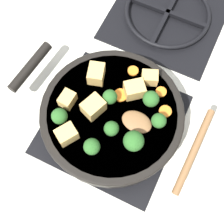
{
  "coord_description": "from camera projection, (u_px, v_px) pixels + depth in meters",
  "views": [
    {
      "loc": [
        0.11,
        -0.23,
        0.73
      ],
      "look_at": [
        0.0,
        0.0,
        0.08
      ],
      "focal_mm": 50.0,
      "sensor_mm": 36.0,
      "label": 1
    }
  ],
  "objects": [
    {
      "name": "ground_plane",
      "position": [
        112.0,
        124.0,
        0.77
      ],
      "size": [
        2.4,
        2.4,
        0.0
      ],
      "primitive_type": "plane",
      "color": "silver"
    },
    {
      "name": "front_burner_grate",
      "position": [
        112.0,
        123.0,
        0.76
      ],
      "size": [
        0.31,
        0.31,
        0.03
      ],
      "color": "black",
      "rests_on": "ground_plane"
    },
    {
      "name": "rear_burner_grate",
      "position": [
        167.0,
        14.0,
        0.88
      ],
      "size": [
        0.31,
        0.31,
        0.03
      ],
      "color": "black",
      "rests_on": "ground_plane"
    },
    {
      "name": "skillet_pan",
      "position": [
        111.0,
        116.0,
        0.72
      ],
      "size": [
        0.41,
        0.33,
        0.06
      ],
      "color": "black",
      "rests_on": "front_burner_grate"
    },
    {
      "name": "wooden_spoon",
      "position": [
        166.0,
        137.0,
        0.66
      ],
      "size": [
        0.18,
        0.2,
        0.02
      ],
      "color": "brown",
      "rests_on": "skillet_pan"
    },
    {
      "name": "tofu_cube_center_large",
      "position": [
        67.0,
        134.0,
        0.66
      ],
      "size": [
        0.05,
        0.05,
        0.03
      ],
      "primitive_type": "cube",
      "rotation": [
        0.0,
        0.0,
        1.0
      ],
      "color": "tan",
      "rests_on": "skillet_pan"
    },
    {
      "name": "tofu_cube_near_handle",
      "position": [
        150.0,
        78.0,
        0.71
      ],
      "size": [
        0.04,
        0.04,
        0.03
      ],
      "primitive_type": "cube",
      "rotation": [
        0.0,
        0.0,
        3.52
      ],
      "color": "tan",
      "rests_on": "skillet_pan"
    },
    {
      "name": "tofu_cube_east_chunk",
      "position": [
        93.0,
        107.0,
        0.68
      ],
      "size": [
        0.05,
        0.06,
        0.04
      ],
      "primitive_type": "cube",
      "rotation": [
        0.0,
        0.0,
        4.35
      ],
      "color": "tan",
      "rests_on": "skillet_pan"
    },
    {
      "name": "tofu_cube_west_chunk",
      "position": [
        67.0,
        99.0,
        0.69
      ],
      "size": [
        0.03,
        0.04,
        0.03
      ],
      "primitive_type": "cube",
      "rotation": [
        0.0,
        0.0,
        4.65
      ],
      "color": "tan",
      "rests_on": "skillet_pan"
    },
    {
      "name": "tofu_cube_back_piece",
      "position": [
        134.0,
        90.0,
        0.69
      ],
      "size": [
        0.06,
        0.05,
        0.04
      ],
      "primitive_type": "cube",
      "rotation": [
        0.0,
        0.0,
        0.69
      ],
      "color": "tan",
      "rests_on": "skillet_pan"
    },
    {
      "name": "tofu_cube_front_piece",
      "position": [
        96.0,
        74.0,
        0.71
      ],
      "size": [
        0.05,
        0.05,
        0.04
      ],
      "primitive_type": "cube",
      "rotation": [
        0.0,
        0.0,
        1.85
      ],
      "color": "tan",
      "rests_on": "skillet_pan"
    },
    {
      "name": "broccoli_floret_near_spoon",
      "position": [
        59.0,
        116.0,
        0.66
      ],
      "size": [
        0.04,
        0.04,
        0.04
      ],
      "color": "#709956",
      "rests_on": "skillet_pan"
    },
    {
      "name": "broccoli_floret_center_top",
      "position": [
        151.0,
        99.0,
        0.68
      ],
      "size": [
        0.04,
        0.04,
        0.04
      ],
      "color": "#709956",
      "rests_on": "skillet_pan"
    },
    {
      "name": "broccoli_floret_east_rim",
      "position": [
        91.0,
        146.0,
        0.64
      ],
      "size": [
        0.04,
        0.04,
        0.04
      ],
      "color": "#709956",
      "rests_on": "skillet_pan"
    },
    {
      "name": "broccoli_floret_west_rim",
      "position": [
        134.0,
        141.0,
        0.64
      ],
      "size": [
        0.04,
        0.04,
        0.05
      ],
      "color": "#709956",
      "rests_on": "skillet_pan"
    },
    {
      "name": "broccoli_floret_north_edge",
      "position": [
        159.0,
        121.0,
        0.66
      ],
      "size": [
        0.03,
        0.03,
        0.04
      ],
      "color": "#709956",
      "rests_on": "skillet_pan"
    },
    {
      "name": "broccoli_floret_south_cluster",
      "position": [
        111.0,
        129.0,
        0.65
      ],
      "size": [
        0.03,
        0.03,
        0.04
      ],
      "color": "#709956",
      "rests_on": "skillet_pan"
    },
    {
      "name": "broccoli_floret_mid_floret",
      "position": [
        110.0,
        97.0,
        0.68
      ],
      "size": [
        0.03,
        0.03,
        0.04
      ],
      "color": "#709956",
      "rests_on": "skillet_pan"
    },
    {
      "name": "carrot_slice_orange_thin",
      "position": [
        119.0,
        95.0,
        0.71
      ],
      "size": [
        0.03,
        0.03,
        0.01
      ],
      "primitive_type": "cylinder",
      "color": "orange",
      "rests_on": "skillet_pan"
    },
    {
      "name": "carrot_slice_near_center",
      "position": [
        165.0,
        111.0,
        0.69
      ],
      "size": [
        0.03,
        0.03,
        0.01
      ],
      "primitive_type": "cylinder",
      "color": "orange",
      "rests_on": "skillet_pan"
    },
    {
      "name": "carrot_slice_edge_slice",
      "position": [
        133.0,
        71.0,
        0.73
      ],
      "size": [
        0.03,
        0.03,
        0.01
      ],
      "primitive_type": "cylinder",
      "color": "orange",
      "rests_on": "skillet_pan"
    },
    {
      "name": "carrot_slice_under_broccoli",
      "position": [
        161.0,
        92.0,
        0.71
      ],
      "size": [
        0.02,
        0.02,
        0.01
      ],
      "primitive_type": "cylinder",
      "color": "orange",
      "rests_on": "skillet_pan"
    }
  ]
}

